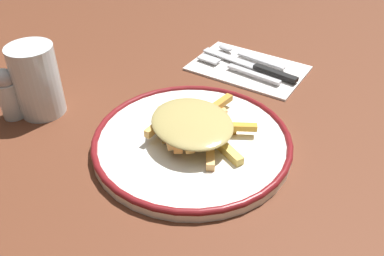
% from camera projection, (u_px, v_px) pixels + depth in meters
% --- Properties ---
extents(ground_plane, '(2.60, 2.60, 0.00)m').
position_uv_depth(ground_plane, '(192.00, 146.00, 0.62)').
color(ground_plane, '#5C2F1D').
extents(plate, '(0.30, 0.30, 0.02)m').
position_uv_depth(plate, '(192.00, 141.00, 0.61)').
color(plate, white).
rests_on(plate, ground_plane).
extents(fries_heap, '(0.19, 0.17, 0.04)m').
position_uv_depth(fries_heap, '(194.00, 126.00, 0.60)').
color(fries_heap, '#C1852E').
rests_on(fries_heap, plate).
extents(napkin, '(0.15, 0.22, 0.01)m').
position_uv_depth(napkin, '(248.00, 67.00, 0.81)').
color(napkin, silver).
rests_on(napkin, ground_plane).
extents(fork, '(0.04, 0.18, 0.01)m').
position_uv_depth(fork, '(237.00, 68.00, 0.79)').
color(fork, silver).
rests_on(fork, napkin).
extents(knife, '(0.05, 0.21, 0.01)m').
position_uv_depth(knife, '(256.00, 67.00, 0.79)').
color(knife, black).
rests_on(knife, napkin).
extents(spoon, '(0.04, 0.15, 0.01)m').
position_uv_depth(spoon, '(239.00, 53.00, 0.84)').
color(spoon, silver).
rests_on(spoon, napkin).
extents(water_glass, '(0.07, 0.07, 0.12)m').
position_uv_depth(water_glass, '(37.00, 81.00, 0.66)').
color(water_glass, silver).
rests_on(water_glass, ground_plane).
extents(salt_shaker, '(0.03, 0.03, 0.09)m').
position_uv_depth(salt_shaker, '(8.00, 93.00, 0.66)').
color(salt_shaker, silver).
rests_on(salt_shaker, ground_plane).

